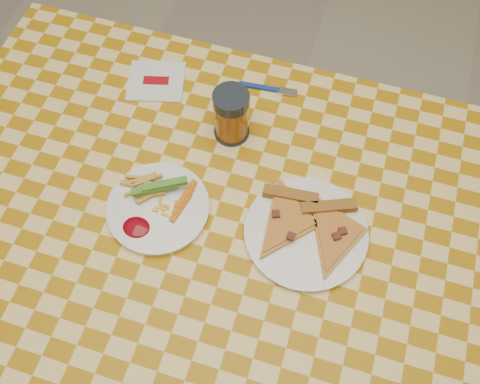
{
  "coord_description": "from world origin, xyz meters",
  "views": [
    {
      "loc": [
        0.19,
        -0.44,
        1.72
      ],
      "look_at": [
        0.04,
        0.06,
        0.78
      ],
      "focal_mm": 40.0,
      "sensor_mm": 36.0,
      "label": 1
    }
  ],
  "objects_px": {
    "table": "(216,231)",
    "drink_glass": "(231,115)",
    "plate_left": "(158,208)",
    "plate_right": "(306,233)"
  },
  "relations": [
    {
      "from": "table",
      "to": "plate_right",
      "type": "distance_m",
      "value": 0.2
    },
    {
      "from": "drink_glass",
      "to": "table",
      "type": "bearing_deg",
      "value": -81.92
    },
    {
      "from": "table",
      "to": "plate_left",
      "type": "height_order",
      "value": "plate_left"
    },
    {
      "from": "table",
      "to": "drink_glass",
      "type": "height_order",
      "value": "drink_glass"
    },
    {
      "from": "plate_left",
      "to": "plate_right",
      "type": "relative_size",
      "value": 0.85
    },
    {
      "from": "table",
      "to": "drink_glass",
      "type": "xyz_separation_m",
      "value": [
        -0.03,
        0.21,
        0.14
      ]
    },
    {
      "from": "plate_right",
      "to": "drink_glass",
      "type": "height_order",
      "value": "drink_glass"
    },
    {
      "from": "plate_right",
      "to": "drink_glass",
      "type": "xyz_separation_m",
      "value": [
        -0.21,
        0.19,
        0.06
      ]
    },
    {
      "from": "plate_left",
      "to": "table",
      "type": "bearing_deg",
      "value": 10.3
    },
    {
      "from": "table",
      "to": "plate_left",
      "type": "distance_m",
      "value": 0.14
    }
  ]
}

